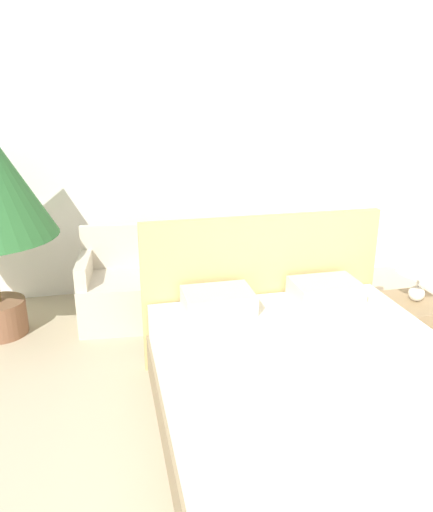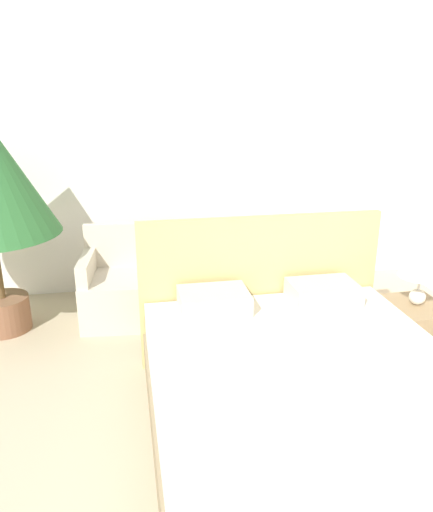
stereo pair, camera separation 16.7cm
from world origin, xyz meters
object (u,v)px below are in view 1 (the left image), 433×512
table_lamp (421,259)px  side_table (179,292)px  nightstand (412,330)px  bed (316,399)px  armchair_near_window_right (236,282)px  armchair_near_window_left (119,293)px

table_lamp → side_table: table_lamp is taller
nightstand → table_lamp: (0.00, 0.01, 0.58)m
bed → nightstand: bearing=33.2°
bed → armchair_near_window_right: size_ratio=2.70×
armchair_near_window_right → bed: bearing=-91.5°
armchair_near_window_left → armchair_near_window_right: (1.10, 0.00, 0.00)m
armchair_near_window_left → nightstand: (2.20, -1.18, -0.03)m
nightstand → table_lamp: bearing=83.4°
nightstand → side_table: nightstand is taller
armchair_near_window_left → nightstand: bearing=-22.9°
armchair_near_window_right → side_table: bearing=177.4°
nightstand → side_table: bearing=143.8°
armchair_near_window_left → nightstand: size_ratio=1.69×
nightstand → side_table: 2.04m
armchair_near_window_left → side_table: (0.55, 0.02, -0.06)m
bed → armchair_near_window_right: bed is taller
armchair_near_window_right → side_table: 0.55m
armchair_near_window_right → nightstand: size_ratio=1.69×
bed → side_table: (-0.51, 1.95, -0.08)m
bed → side_table: 2.02m
table_lamp → side_table: 2.13m
bed → side_table: bearing=104.7°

